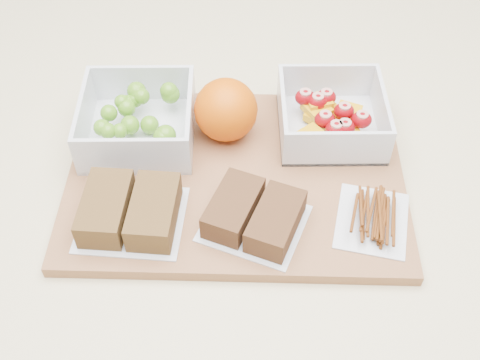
% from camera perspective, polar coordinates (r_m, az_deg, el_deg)
% --- Properties ---
extents(counter, '(1.20, 0.90, 0.90)m').
position_cam_1_polar(counter, '(1.14, 0.43, -15.24)').
color(counter, beige).
rests_on(counter, ground).
extents(cutting_board, '(0.43, 0.32, 0.02)m').
position_cam_1_polar(cutting_board, '(0.76, -0.40, 0.34)').
color(cutting_board, '#96623E').
rests_on(cutting_board, counter).
extents(grape_container, '(0.14, 0.14, 0.06)m').
position_cam_1_polar(grape_container, '(0.80, -9.52, 5.62)').
color(grape_container, silver).
rests_on(grape_container, cutting_board).
extents(fruit_container, '(0.14, 0.14, 0.06)m').
position_cam_1_polar(fruit_container, '(0.80, 8.61, 5.88)').
color(fruit_container, silver).
rests_on(fruit_container, cutting_board).
extents(orange, '(0.08, 0.08, 0.08)m').
position_cam_1_polar(orange, '(0.78, -1.35, 6.67)').
color(orange, '#E25B05').
rests_on(orange, cutting_board).
extents(sandwich_bag_left, '(0.13, 0.12, 0.04)m').
position_cam_1_polar(sandwich_bag_left, '(0.70, -10.38, -2.86)').
color(sandwich_bag_left, silver).
rests_on(sandwich_bag_left, cutting_board).
extents(sandwich_bag_center, '(0.14, 0.14, 0.03)m').
position_cam_1_polar(sandwich_bag_center, '(0.69, 1.37, -3.34)').
color(sandwich_bag_center, silver).
rests_on(sandwich_bag_center, cutting_board).
extents(pretzel_bag, '(0.10, 0.11, 0.02)m').
position_cam_1_polar(pretzel_bag, '(0.71, 12.52, -3.30)').
color(pretzel_bag, silver).
rests_on(pretzel_bag, cutting_board).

